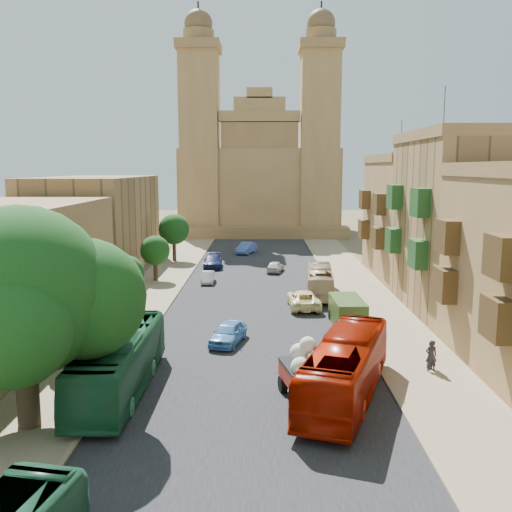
{
  "coord_description": "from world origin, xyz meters",
  "views": [
    {
      "loc": [
        0.54,
        -19.02,
        11.0
      ],
      "look_at": [
        0.0,
        26.0,
        4.0
      ],
      "focal_mm": 40.0,
      "sensor_mm": 36.0,
      "label": 1
    }
  ],
  "objects_px": {
    "street_tree_b": "(126,274)",
    "red_truck": "(313,378)",
    "car_dkblue": "(213,261)",
    "ficus_tree": "(24,298)",
    "street_tree_d": "(174,229)",
    "pedestrian_a": "(431,356)",
    "street_tree_c": "(155,251)",
    "pedestrian_c": "(431,355)",
    "olive_pickup": "(347,312)",
    "car_white_a": "(208,277)",
    "car_white_b": "(275,267)",
    "bus_green_north": "(120,362)",
    "car_blue_b": "(246,248)",
    "bus_red_east": "(346,368)",
    "car_cream": "(304,299)",
    "street_tree_a": "(75,307)",
    "church": "(260,176)",
    "car_blue_a": "(228,333)",
    "bus_cream_east": "(320,281)"
  },
  "relations": [
    {
      "from": "street_tree_b",
      "to": "red_truck",
      "type": "relative_size",
      "value": 0.77
    },
    {
      "from": "car_dkblue",
      "to": "ficus_tree",
      "type": "bearing_deg",
      "value": -99.63
    },
    {
      "from": "street_tree_d",
      "to": "pedestrian_a",
      "type": "distance_m",
      "value": 42.15
    },
    {
      "from": "street_tree_b",
      "to": "street_tree_c",
      "type": "relative_size",
      "value": 0.98
    },
    {
      "from": "street_tree_b",
      "to": "pedestrian_c",
      "type": "relative_size",
      "value": 2.76
    },
    {
      "from": "ficus_tree",
      "to": "olive_pickup",
      "type": "height_order",
      "value": "ficus_tree"
    },
    {
      "from": "street_tree_b",
      "to": "car_white_a",
      "type": "height_order",
      "value": "street_tree_b"
    },
    {
      "from": "ficus_tree",
      "to": "pedestrian_c",
      "type": "distance_m",
      "value": 21.1
    },
    {
      "from": "car_white_b",
      "to": "bus_green_north",
      "type": "bearing_deg",
      "value": 88.61
    },
    {
      "from": "car_white_a",
      "to": "car_dkblue",
      "type": "bearing_deg",
      "value": 89.76
    },
    {
      "from": "street_tree_b",
      "to": "car_blue_b",
      "type": "distance_m",
      "value": 31.1
    },
    {
      "from": "bus_green_north",
      "to": "bus_red_east",
      "type": "bearing_deg",
      "value": -3.41
    },
    {
      "from": "bus_red_east",
      "to": "pedestrian_a",
      "type": "bearing_deg",
      "value": -125.21
    },
    {
      "from": "ficus_tree",
      "to": "street_tree_d",
      "type": "distance_m",
      "value": 44.04
    },
    {
      "from": "street_tree_d",
      "to": "bus_green_north",
      "type": "height_order",
      "value": "street_tree_d"
    },
    {
      "from": "car_cream",
      "to": "car_dkblue",
      "type": "bearing_deg",
      "value": -66.62
    },
    {
      "from": "bus_green_north",
      "to": "pedestrian_a",
      "type": "bearing_deg",
      "value": 10.81
    },
    {
      "from": "street_tree_b",
      "to": "street_tree_a",
      "type": "bearing_deg",
      "value": -90.0
    },
    {
      "from": "bus_red_east",
      "to": "car_dkblue",
      "type": "xyz_separation_m",
      "value": [
        -9.52,
        36.17,
        -0.8
      ]
    },
    {
      "from": "church",
      "to": "car_cream",
      "type": "bearing_deg",
      "value": -85.98
    },
    {
      "from": "bus_red_east",
      "to": "bus_green_north",
      "type": "bearing_deg",
      "value": 15.55
    },
    {
      "from": "street_tree_d",
      "to": "car_dkblue",
      "type": "height_order",
      "value": "street_tree_d"
    },
    {
      "from": "street_tree_b",
      "to": "car_cream",
      "type": "distance_m",
      "value": 13.98
    },
    {
      "from": "pedestrian_c",
      "to": "pedestrian_a",
      "type": "bearing_deg",
      "value": -6.33
    },
    {
      "from": "ficus_tree",
      "to": "car_cream",
      "type": "distance_m",
      "value": 25.27
    },
    {
      "from": "street_tree_b",
      "to": "car_dkblue",
      "type": "relative_size",
      "value": 0.87
    },
    {
      "from": "car_blue_a",
      "to": "car_cream",
      "type": "distance_m",
      "value": 10.75
    },
    {
      "from": "street_tree_c",
      "to": "car_blue_b",
      "type": "bearing_deg",
      "value": 64.81
    },
    {
      "from": "olive_pickup",
      "to": "car_dkblue",
      "type": "xyz_separation_m",
      "value": [
        -11.5,
        23.28,
        -0.21
      ]
    },
    {
      "from": "car_cream",
      "to": "street_tree_d",
      "type": "bearing_deg",
      "value": -61.35
    },
    {
      "from": "bus_green_north",
      "to": "car_blue_b",
      "type": "xyz_separation_m",
      "value": [
        4.9,
        46.1,
        -0.81
      ]
    },
    {
      "from": "bus_green_north",
      "to": "car_blue_a",
      "type": "distance_m",
      "value": 9.34
    },
    {
      "from": "street_tree_d",
      "to": "street_tree_b",
      "type": "bearing_deg",
      "value": -90.0
    },
    {
      "from": "bus_green_north",
      "to": "car_blue_a",
      "type": "xyz_separation_m",
      "value": [
        4.86,
        7.93,
        -0.84
      ]
    },
    {
      "from": "street_tree_d",
      "to": "car_white_a",
      "type": "xyz_separation_m",
      "value": [
        5.23,
        -13.21,
        -3.2
      ]
    },
    {
      "from": "street_tree_c",
      "to": "car_dkblue",
      "type": "xyz_separation_m",
      "value": [
        5.0,
        7.28,
        -2.24
      ]
    },
    {
      "from": "car_white_a",
      "to": "car_cream",
      "type": "xyz_separation_m",
      "value": [
        8.54,
        -9.81,
        0.16
      ]
    },
    {
      "from": "ficus_tree",
      "to": "street_tree_b",
      "type": "bearing_deg",
      "value": 91.68
    },
    {
      "from": "street_tree_b",
      "to": "bus_cream_east",
      "type": "distance_m",
      "value": 16.52
    },
    {
      "from": "street_tree_a",
      "to": "car_white_a",
      "type": "bearing_deg",
      "value": 77.08
    },
    {
      "from": "street_tree_a",
      "to": "bus_cream_east",
      "type": "height_order",
      "value": "street_tree_a"
    },
    {
      "from": "church",
      "to": "car_dkblue",
      "type": "bearing_deg",
      "value": -98.05
    },
    {
      "from": "street_tree_a",
      "to": "street_tree_c",
      "type": "xyz_separation_m",
      "value": [
        0.0,
        24.0,
        -0.28
      ]
    },
    {
      "from": "olive_pickup",
      "to": "pedestrian_a",
      "type": "bearing_deg",
      "value": -70.59
    },
    {
      "from": "church",
      "to": "bus_green_north",
      "type": "bearing_deg",
      "value": -95.24
    },
    {
      "from": "olive_pickup",
      "to": "car_blue_b",
      "type": "bearing_deg",
      "value": 103.45
    },
    {
      "from": "ficus_tree",
      "to": "pedestrian_a",
      "type": "xyz_separation_m",
      "value": [
        19.13,
        6.86,
        -4.76
      ]
    },
    {
      "from": "red_truck",
      "to": "car_white_b",
      "type": "bearing_deg",
      "value": 91.63
    },
    {
      "from": "car_dkblue",
      "to": "car_blue_a",
      "type": "bearing_deg",
      "value": -86.27
    },
    {
      "from": "bus_red_east",
      "to": "car_cream",
      "type": "distance_m",
      "value": 17.91
    }
  ]
}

